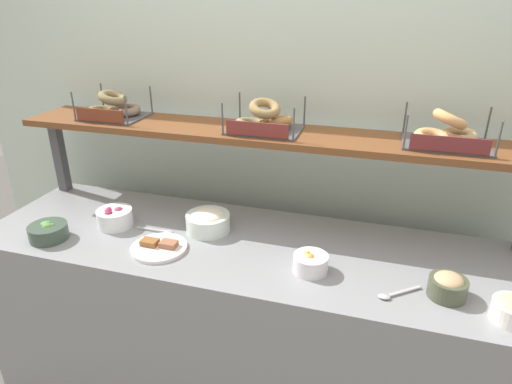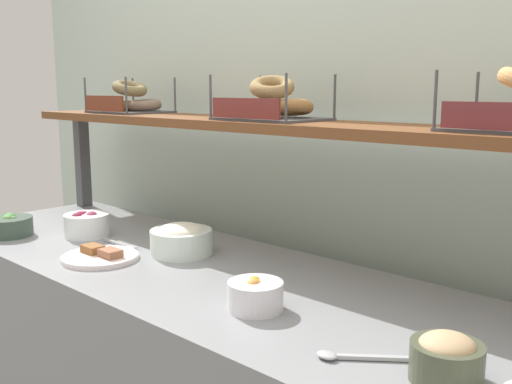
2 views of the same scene
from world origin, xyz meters
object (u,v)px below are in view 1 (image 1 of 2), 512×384
Objects in this scene: bowl_beet_salad at (115,217)px; bowl_cream_cheese at (208,220)px; bowl_veggie_mix at (48,231)px; bowl_fruit_salad at (310,263)px; bagel_basket_plain at (447,134)px; bagel_basket_poppy at (113,109)px; serving_spoon_by_edge at (393,294)px; serving_plate_white at (159,247)px; serving_spoon_near_plate at (160,231)px; bagel_basket_everything at (264,121)px; bowl_hummus at (448,286)px.

bowl_cream_cheese is at bearing 11.08° from bowl_beet_salad.
bowl_beet_salad is 0.98× the size of bowl_veggie_mix.
bagel_basket_plain is (0.45, 0.40, 0.44)m from bowl_fruit_salad.
bagel_basket_poppy is (-0.57, 0.21, 0.42)m from bowl_cream_cheese.
bowl_fruit_salad is 0.32m from serving_spoon_by_edge.
serving_spoon_by_edge is at bearing -12.41° from bowl_fruit_salad.
bowl_cream_cheese is 0.84× the size of serving_plate_white.
bagel_basket_plain reaches higher than serving_spoon_near_plate.
serving_plate_white is at bearing 6.57° from bowl_veggie_mix.
serving_spoon_near_plate is at bearing -145.30° from bagel_basket_everything.
serving_plate_white is 0.71m from bagel_basket_everything.
serving_spoon_by_edge is (1.46, 0.02, -0.03)m from bowl_veggie_mix.
bowl_beet_salad is 0.44m from bowl_cream_cheese.
bowl_cream_cheese is 0.22m from serving_spoon_near_plate.
bowl_veggie_mix is at bearing -179.41° from serving_spoon_by_edge.
serving_spoon_near_plate is (-0.71, 0.11, -0.03)m from bowl_fruit_salad.
bowl_fruit_salad is at bearing -138.33° from bagel_basket_plain.
bowl_hummus reaches higher than serving_spoon_near_plate.
bowl_veggie_mix is 0.52× the size of bagel_basket_everything.
bowl_cream_cheese is at bearing 162.56° from serving_spoon_by_edge.
bagel_basket_everything reaches higher than bowl_beet_salad.
bagel_basket_plain is at bearing 41.67° from bowl_fruit_salad.
bowl_veggie_mix is 1.22× the size of bowl_fruit_salad.
bowl_hummus reaches higher than bowl_veggie_mix.
bowl_veggie_mix is 1.07m from bagel_basket_everything.
bagel_basket_poppy is at bearing 159.33° from bowl_cream_cheese.
bagel_basket_poppy is at bearing -179.93° from bagel_basket_plain.
bowl_hummus is 0.42× the size of bagel_basket_everything.
bowl_beet_salad is at bearing 156.26° from serving_plate_white.
bagel_basket_plain is (1.16, 0.30, 0.47)m from serving_spoon_near_plate.
bowl_veggie_mix is at bearing -163.05° from bagel_basket_plain.
bagel_basket_plain is at bearing 73.54° from serving_spoon_by_edge.
bagel_basket_poppy is at bearing 165.05° from bowl_hummus.
serving_plate_white is (-0.64, -0.03, -0.03)m from bowl_fruit_salad.
bagel_basket_plain is at bearing 21.43° from serving_plate_white.
bowl_beet_salad is 0.23m from serving_spoon_near_plate.
bowl_beet_salad and bowl_hummus have the same top height.
bowl_beet_salad reaches higher than bowl_veggie_mix.
serving_spoon_near_plate is at bearing 174.08° from bowl_hummus.
serving_spoon_near_plate is 0.57× the size of bagel_basket_everything.
bowl_fruit_salad is at bearing 4.20° from bowl_veggie_mix.
bowl_beet_salad is 1.26m from serving_spoon_by_edge.
serving_plate_white is 1.27m from bagel_basket_plain.
bagel_basket_everything is (-0.79, 0.41, 0.43)m from bowl_hummus.
serving_spoon_by_edge is 0.47× the size of bagel_basket_everything.
bowl_cream_cheese is 0.51m from bagel_basket_everything.
bowl_hummus is 1.68m from bagel_basket_poppy.
bowl_hummus is 0.19m from serving_spoon_by_edge.
bowl_veggie_mix is at bearing -98.88° from bagel_basket_poppy.
serving_spoon_near_plate is at bearing -38.75° from bagel_basket_poppy.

